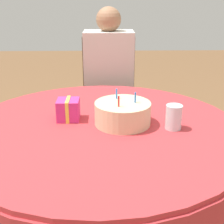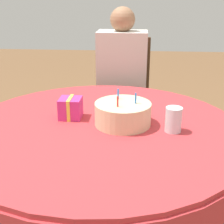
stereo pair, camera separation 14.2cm
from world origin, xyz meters
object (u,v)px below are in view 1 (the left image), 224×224
at_px(chair, 109,96).
at_px(drinking_glass, 174,117).
at_px(birthday_cake, 123,113).
at_px(gift_box, 68,110).
at_px(person, 109,76).

relative_size(chair, drinking_glass, 8.68).
xyz_separation_m(birthday_cake, drinking_glass, (0.22, -0.06, 0.00)).
xyz_separation_m(drinking_glass, gift_box, (-0.48, 0.12, -0.01)).
distance_m(chair, drinking_glass, 1.09).
relative_size(chair, birthday_cake, 3.71).
bearing_deg(birthday_cake, drinking_glass, -15.15).
height_order(person, drinking_glass, person).
relative_size(chair, gift_box, 8.69).
bearing_deg(person, drinking_glass, -73.01).
height_order(chair, person, person).
height_order(birthday_cake, drinking_glass, birthday_cake).
height_order(chair, birthday_cake, chair).
relative_size(birthday_cake, drinking_glass, 2.34).
distance_m(person, birthday_cake, 0.87).
height_order(drinking_glass, gift_box, drinking_glass).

